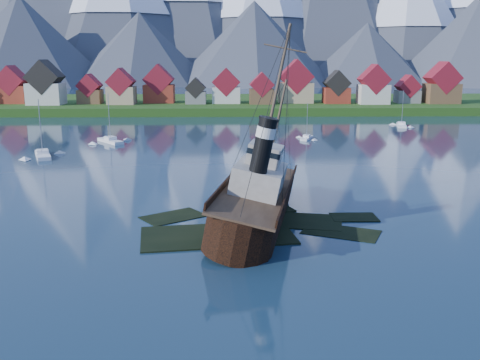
{
  "coord_description": "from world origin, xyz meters",
  "views": [
    {
      "loc": [
        -1.82,
        -62.51,
        20.67
      ],
      "look_at": [
        -0.12,
        6.0,
        5.0
      ],
      "focal_mm": 40.0,
      "sensor_mm": 36.0,
      "label": 1
    }
  ],
  "objects_px": {
    "tugboat_wreck": "(250,196)",
    "sailboat_c": "(110,141)",
    "sailboat_d": "(307,138)",
    "sailboat_e": "(401,126)",
    "sailboat_a": "(43,155)"
  },
  "relations": [
    {
      "from": "tugboat_wreck",
      "to": "sailboat_a",
      "type": "relative_size",
      "value": 2.58
    },
    {
      "from": "sailboat_d",
      "to": "sailboat_e",
      "type": "height_order",
      "value": "sailboat_e"
    },
    {
      "from": "sailboat_d",
      "to": "sailboat_e",
      "type": "bearing_deg",
      "value": 59.83
    },
    {
      "from": "tugboat_wreck",
      "to": "sailboat_c",
      "type": "bearing_deg",
      "value": 126.91
    },
    {
      "from": "sailboat_d",
      "to": "sailboat_e",
      "type": "distance_m",
      "value": 42.24
    },
    {
      "from": "sailboat_c",
      "to": "sailboat_d",
      "type": "bearing_deg",
      "value": -32.52
    },
    {
      "from": "sailboat_c",
      "to": "sailboat_e",
      "type": "height_order",
      "value": "sailboat_c"
    },
    {
      "from": "sailboat_c",
      "to": "sailboat_e",
      "type": "relative_size",
      "value": 1.11
    },
    {
      "from": "tugboat_wreck",
      "to": "sailboat_a",
      "type": "distance_m",
      "value": 63.49
    },
    {
      "from": "sailboat_a",
      "to": "sailboat_e",
      "type": "bearing_deg",
      "value": 5.8
    },
    {
      "from": "sailboat_a",
      "to": "sailboat_e",
      "type": "relative_size",
      "value": 1.11
    },
    {
      "from": "tugboat_wreck",
      "to": "sailboat_d",
      "type": "height_order",
      "value": "tugboat_wreck"
    },
    {
      "from": "sailboat_d",
      "to": "sailboat_e",
      "type": "xyz_separation_m",
      "value": [
        33.3,
        25.98,
        0.03
      ]
    },
    {
      "from": "sailboat_c",
      "to": "sailboat_a",
      "type": "bearing_deg",
      "value": -155.54
    },
    {
      "from": "tugboat_wreck",
      "to": "sailboat_d",
      "type": "distance_m",
      "value": 73.26
    }
  ]
}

